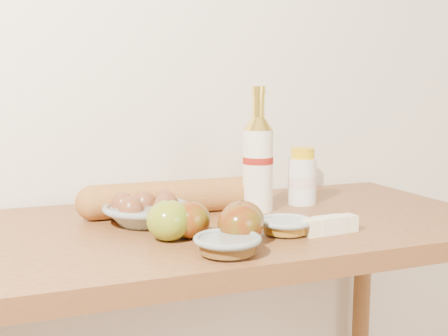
{
  "coord_description": "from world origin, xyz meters",
  "views": [
    {
      "loc": [
        -0.41,
        0.09,
        1.19
      ],
      "look_at": [
        0.0,
        1.15,
        1.02
      ],
      "focal_mm": 45.0,
      "sensor_mm": 36.0,
      "label": 1
    }
  ],
  "objects_px": {
    "cream_bottle": "(302,178)",
    "table": "(219,277)",
    "bourbon_bottle": "(258,161)",
    "baguette": "(179,197)",
    "egg_bowl": "(147,211)"
  },
  "relations": [
    {
      "from": "table",
      "to": "egg_bowl",
      "type": "xyz_separation_m",
      "value": [
        -0.15,
        0.04,
        0.15
      ]
    },
    {
      "from": "baguette",
      "to": "bourbon_bottle",
      "type": "bearing_deg",
      "value": -11.02
    },
    {
      "from": "egg_bowl",
      "to": "baguette",
      "type": "height_order",
      "value": "baguette"
    },
    {
      "from": "egg_bowl",
      "to": "bourbon_bottle",
      "type": "bearing_deg",
      "value": 5.99
    },
    {
      "from": "table",
      "to": "cream_bottle",
      "type": "bearing_deg",
      "value": 21.18
    },
    {
      "from": "bourbon_bottle",
      "to": "baguette",
      "type": "relative_size",
      "value": 0.62
    },
    {
      "from": "cream_bottle",
      "to": "baguette",
      "type": "height_order",
      "value": "cream_bottle"
    },
    {
      "from": "bourbon_bottle",
      "to": "baguette",
      "type": "height_order",
      "value": "bourbon_bottle"
    },
    {
      "from": "table",
      "to": "baguette",
      "type": "relative_size",
      "value": 2.62
    },
    {
      "from": "bourbon_bottle",
      "to": "cream_bottle",
      "type": "xyz_separation_m",
      "value": [
        0.13,
        0.03,
        -0.05
      ]
    },
    {
      "from": "egg_bowl",
      "to": "cream_bottle",
      "type": "bearing_deg",
      "value": 8.41
    },
    {
      "from": "bourbon_bottle",
      "to": "cream_bottle",
      "type": "relative_size",
      "value": 2.07
    },
    {
      "from": "cream_bottle",
      "to": "table",
      "type": "bearing_deg",
      "value": -164.32
    },
    {
      "from": "table",
      "to": "baguette",
      "type": "xyz_separation_m",
      "value": [
        -0.06,
        0.11,
        0.16
      ]
    },
    {
      "from": "table",
      "to": "cream_bottle",
      "type": "distance_m",
      "value": 0.33
    }
  ]
}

